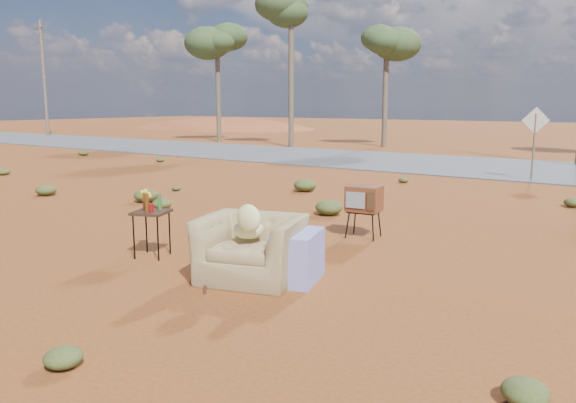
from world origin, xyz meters
The scene contains 13 objects.
ground centered at (0.00, 0.00, 0.00)m, with size 140.00×140.00×0.00m, color brown.
highway centered at (0.00, 15.00, 0.02)m, with size 140.00×7.00×0.04m, color #565659.
dirt_mound centered at (-30.00, 34.00, 0.00)m, with size 26.00×18.00×2.00m, color #994E24.
armchair centered at (0.61, -0.16, 0.52)m, with size 1.65×1.34×1.12m.
tv_unit centered at (0.65, 2.73, 0.67)m, with size 0.61×0.52×0.90m.
side_table centered at (-1.45, -0.18, 0.73)m, with size 0.63×0.63×0.99m.
rusty_bar centered at (-0.13, -0.39, 0.02)m, with size 0.05×0.05×1.69m, color #461E12.
road_sign centered at (1.50, 12.00, 1.50)m, with size 0.78×0.06×2.19m.
eucalyptus_far_left centered at (-18.00, 20.00, 5.94)m, with size 3.20×3.20×7.10m.
eucalyptus_left centered at (-12.00, 19.00, 6.92)m, with size 3.20×3.20×8.10m.
eucalyptus_near_left centered at (-8.00, 22.00, 5.45)m, with size 3.20×3.20×6.60m.
utility_pole_west centered at (-32.00, 17.50, 4.15)m, with size 1.40×0.20×8.00m.
scrub_patch centered at (-0.82, 4.41, 0.14)m, with size 17.49×8.07×0.33m.
Camera 1 is at (4.98, -5.81, 2.30)m, focal length 35.00 mm.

